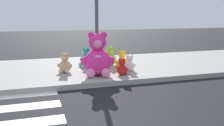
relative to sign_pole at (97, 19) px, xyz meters
The scene contains 9 objects.
sidewalk 2.19m from the sign_pole, 141.29° to the left, with size 28.00×4.40×0.15m, color #9E9B93.
sign_pole is the anchor object (origin of this frame).
plush_pink_large 1.31m from the sign_pole, 102.07° to the right, with size 1.01×0.93×1.33m.
plush_yellow 1.72m from the sign_pole, 11.34° to the left, with size 0.49×0.43×0.63m.
plush_teal 1.67m from the sign_pole, 103.58° to the left, with size 0.50×0.49×0.69m.
plush_lime 1.74m from the sign_pole, 49.14° to the left, with size 0.52×0.50×0.72m.
plush_tan 1.78m from the sign_pole, behind, with size 0.47×0.46×0.64m.
plush_white 1.82m from the sign_pole, 17.86° to the right, with size 0.40×0.39×0.54m.
plush_red 1.78m from the sign_pole, 51.75° to the right, with size 0.38×0.37×0.53m.
Camera 1 is at (-0.93, -3.44, 1.96)m, focal length 40.05 mm.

